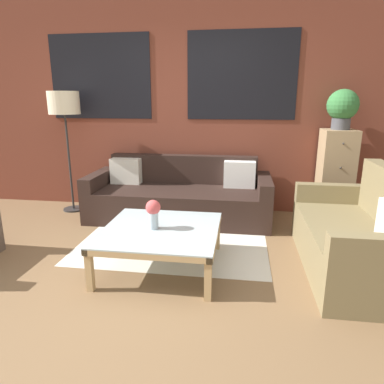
{
  "coord_description": "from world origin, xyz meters",
  "views": [
    {
      "loc": [
        0.98,
        -2.26,
        1.5
      ],
      "look_at": [
        0.48,
        1.23,
        0.55
      ],
      "focal_mm": 32.0,
      "sensor_mm": 36.0,
      "label": 1
    }
  ],
  "objects_px": {
    "potted_plant": "(343,107)",
    "floor_lamp": "(64,108)",
    "flower_vase": "(153,212)",
    "drawer_cabinet": "(335,176)",
    "settee_vintage": "(359,238)",
    "couch_dark": "(180,197)",
    "coffee_table": "(161,233)"
  },
  "relations": [
    {
      "from": "settee_vintage",
      "to": "floor_lamp",
      "type": "distance_m",
      "value": 3.78
    },
    {
      "from": "potted_plant",
      "to": "settee_vintage",
      "type": "bearing_deg",
      "value": -94.55
    },
    {
      "from": "drawer_cabinet",
      "to": "flower_vase",
      "type": "height_order",
      "value": "drawer_cabinet"
    },
    {
      "from": "drawer_cabinet",
      "to": "coffee_table",
      "type": "bearing_deg",
      "value": -139.48
    },
    {
      "from": "potted_plant",
      "to": "floor_lamp",
      "type": "bearing_deg",
      "value": -178.36
    },
    {
      "from": "settee_vintage",
      "to": "potted_plant",
      "type": "bearing_deg",
      "value": 85.45
    },
    {
      "from": "couch_dark",
      "to": "drawer_cabinet",
      "type": "height_order",
      "value": "drawer_cabinet"
    },
    {
      "from": "drawer_cabinet",
      "to": "couch_dark",
      "type": "bearing_deg",
      "value": -173.98
    },
    {
      "from": "flower_vase",
      "to": "potted_plant",
      "type": "bearing_deg",
      "value": 39.89
    },
    {
      "from": "couch_dark",
      "to": "coffee_table",
      "type": "relative_size",
      "value": 2.24
    },
    {
      "from": "drawer_cabinet",
      "to": "flower_vase",
      "type": "bearing_deg",
      "value": -140.11
    },
    {
      "from": "couch_dark",
      "to": "floor_lamp",
      "type": "height_order",
      "value": "floor_lamp"
    },
    {
      "from": "coffee_table",
      "to": "settee_vintage",
      "type": "bearing_deg",
      "value": 6.48
    },
    {
      "from": "settee_vintage",
      "to": "potted_plant",
      "type": "relative_size",
      "value": 3.4
    },
    {
      "from": "settee_vintage",
      "to": "coffee_table",
      "type": "bearing_deg",
      "value": -173.52
    },
    {
      "from": "drawer_cabinet",
      "to": "settee_vintage",
      "type": "bearing_deg",
      "value": -94.55
    },
    {
      "from": "coffee_table",
      "to": "floor_lamp",
      "type": "bearing_deg",
      "value": 137.31
    },
    {
      "from": "floor_lamp",
      "to": "flower_vase",
      "type": "distance_m",
      "value": 2.34
    },
    {
      "from": "potted_plant",
      "to": "flower_vase",
      "type": "relative_size",
      "value": 1.78
    },
    {
      "from": "drawer_cabinet",
      "to": "potted_plant",
      "type": "distance_m",
      "value": 0.84
    },
    {
      "from": "coffee_table",
      "to": "floor_lamp",
      "type": "relative_size",
      "value": 0.64
    },
    {
      "from": "coffee_table",
      "to": "floor_lamp",
      "type": "distance_m",
      "value": 2.45
    },
    {
      "from": "floor_lamp",
      "to": "flower_vase",
      "type": "height_order",
      "value": "floor_lamp"
    },
    {
      "from": "floor_lamp",
      "to": "flower_vase",
      "type": "bearing_deg",
      "value": -44.08
    },
    {
      "from": "settee_vintage",
      "to": "flower_vase",
      "type": "relative_size",
      "value": 6.04
    },
    {
      "from": "settee_vintage",
      "to": "flower_vase",
      "type": "xyz_separation_m",
      "value": [
        -1.82,
        -0.22,
        0.23
      ]
    },
    {
      "from": "floor_lamp",
      "to": "potted_plant",
      "type": "distance_m",
      "value": 3.49
    },
    {
      "from": "settee_vintage",
      "to": "drawer_cabinet",
      "type": "height_order",
      "value": "drawer_cabinet"
    },
    {
      "from": "coffee_table",
      "to": "potted_plant",
      "type": "height_order",
      "value": "potted_plant"
    },
    {
      "from": "coffee_table",
      "to": "floor_lamp",
      "type": "height_order",
      "value": "floor_lamp"
    },
    {
      "from": "couch_dark",
      "to": "coffee_table",
      "type": "bearing_deg",
      "value": -86.67
    },
    {
      "from": "floor_lamp",
      "to": "drawer_cabinet",
      "type": "distance_m",
      "value": 3.59
    }
  ]
}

